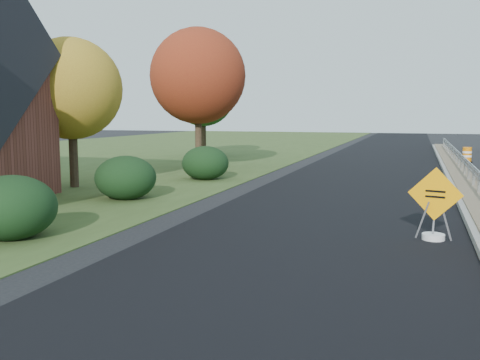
% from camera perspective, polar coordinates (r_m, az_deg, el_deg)
% --- Properties ---
extents(grass_verge_near, '(30.00, 120.00, 0.03)m').
position_cam_1_polar(grass_verge_near, '(34.10, -21.73, 1.67)').
color(grass_verge_near, '#364A1F').
rests_on(grass_verge_near, ground).
extents(milled_overlay, '(7.20, 120.00, 0.01)m').
position_cam_1_polar(milled_overlay, '(26.22, 13.19, 0.49)').
color(milled_overlay, black).
rests_on(milled_overlay, ground).
extents(median, '(1.60, 55.00, 0.23)m').
position_cam_1_polar(median, '(24.20, 23.17, -0.18)').
color(median, gray).
rests_on(median, ground).
extents(guardrail, '(0.10, 46.15, 0.72)m').
position_cam_1_polar(guardrail, '(25.13, 23.06, 1.49)').
color(guardrail, silver).
rests_on(guardrail, median).
extents(hedge_south, '(2.09, 2.09, 1.52)m').
position_cam_1_polar(hedge_south, '(13.54, -23.21, -2.68)').
color(hedge_south, black).
rests_on(hedge_south, ground).
extents(hedge_mid, '(2.09, 2.09, 1.52)m').
position_cam_1_polar(hedge_mid, '(18.65, -12.11, 0.26)').
color(hedge_mid, black).
rests_on(hedge_mid, ground).
extents(hedge_north, '(2.09, 2.09, 1.52)m').
position_cam_1_polar(hedge_north, '(23.79, -3.72, 1.84)').
color(hedge_north, black).
rests_on(hedge_north, ground).
extents(tree_near_yellow, '(3.96, 3.96, 5.88)m').
position_cam_1_polar(tree_near_yellow, '(22.14, -17.58, 9.24)').
color(tree_near_yellow, '#473523').
rests_on(tree_near_yellow, ground).
extents(tree_near_red, '(4.95, 4.95, 7.35)m').
position_cam_1_polar(tree_near_red, '(28.23, -4.51, 10.98)').
color(tree_near_red, '#473523').
rests_on(tree_near_red, ground).
extents(tree_near_back, '(4.29, 4.29, 6.37)m').
position_cam_1_polar(tree_near_back, '(36.72, -3.96, 9.05)').
color(tree_near_back, '#473523').
rests_on(tree_near_back, ground).
extents(caution_sign, '(1.21, 0.52, 1.70)m').
position_cam_1_polar(caution_sign, '(13.20, 19.99, -4.22)').
color(caution_sign, white).
rests_on(caution_sign, ground).
extents(barrel_median_far, '(0.59, 0.59, 0.87)m').
position_cam_1_polar(barrel_median_far, '(32.13, 23.05, 2.44)').
color(barrel_median_far, black).
rests_on(barrel_median_far, median).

